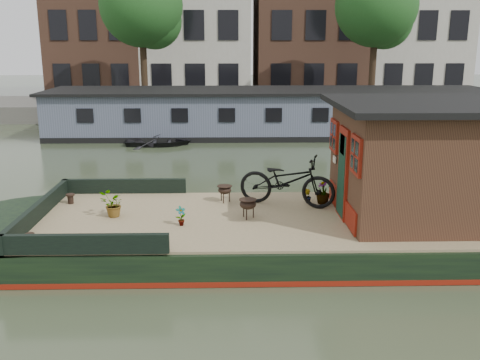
{
  "coord_description": "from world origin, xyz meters",
  "views": [
    {
      "loc": [
        -1.96,
        -10.71,
        4.25
      ],
      "look_at": [
        -1.7,
        0.5,
        1.33
      ],
      "focal_mm": 40.0,
      "sensor_mm": 36.0,
      "label": 1
    }
  ],
  "objects_px": {
    "cabin": "(428,159)",
    "brazier_front": "(248,209)",
    "brazier_rear": "(225,194)",
    "bicycle": "(287,181)",
    "dinghy": "(158,139)",
    "potted_plant_a": "(181,216)"
  },
  "relations": [
    {
      "from": "brazier_front",
      "to": "dinghy",
      "type": "distance_m",
      "value": 12.04
    },
    {
      "from": "brazier_rear",
      "to": "potted_plant_a",
      "type": "bearing_deg",
      "value": -118.36
    },
    {
      "from": "cabin",
      "to": "dinghy",
      "type": "distance_m",
      "value": 13.59
    },
    {
      "from": "bicycle",
      "to": "dinghy",
      "type": "relative_size",
      "value": 0.8
    },
    {
      "from": "bicycle",
      "to": "dinghy",
      "type": "xyz_separation_m",
      "value": [
        -4.24,
        10.67,
        -0.94
      ]
    },
    {
      "from": "brazier_rear",
      "to": "cabin",
      "type": "bearing_deg",
      "value": -14.8
    },
    {
      "from": "bicycle",
      "to": "brazier_front",
      "type": "height_order",
      "value": "bicycle"
    },
    {
      "from": "brazier_front",
      "to": "dinghy",
      "type": "xyz_separation_m",
      "value": [
        -3.33,
        11.56,
        -0.57
      ]
    },
    {
      "from": "dinghy",
      "to": "cabin",
      "type": "bearing_deg",
      "value": -150.97
    },
    {
      "from": "potted_plant_a",
      "to": "dinghy",
      "type": "bearing_deg",
      "value": 99.31
    },
    {
      "from": "brazier_rear",
      "to": "bicycle",
      "type": "bearing_deg",
      "value": -11.58
    },
    {
      "from": "potted_plant_a",
      "to": "dinghy",
      "type": "xyz_separation_m",
      "value": [
        -1.97,
        12.0,
        -0.57
      ]
    },
    {
      "from": "brazier_front",
      "to": "bicycle",
      "type": "bearing_deg",
      "value": 44.45
    },
    {
      "from": "dinghy",
      "to": "brazier_rear",
      "type": "bearing_deg",
      "value": -167.26
    },
    {
      "from": "bicycle",
      "to": "brazier_front",
      "type": "relative_size",
      "value": 5.26
    },
    {
      "from": "cabin",
      "to": "brazier_rear",
      "type": "height_order",
      "value": "cabin"
    },
    {
      "from": "bicycle",
      "to": "dinghy",
      "type": "height_order",
      "value": "bicycle"
    },
    {
      "from": "cabin",
      "to": "brazier_front",
      "type": "relative_size",
      "value": 9.64
    },
    {
      "from": "brazier_rear",
      "to": "dinghy",
      "type": "xyz_separation_m",
      "value": [
        -2.84,
        10.38,
        -0.56
      ]
    },
    {
      "from": "brazier_rear",
      "to": "brazier_front",
      "type": "bearing_deg",
      "value": -67.44
    },
    {
      "from": "cabin",
      "to": "dinghy",
      "type": "bearing_deg",
      "value": 121.57
    },
    {
      "from": "potted_plant_a",
      "to": "dinghy",
      "type": "height_order",
      "value": "potted_plant_a"
    }
  ]
}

